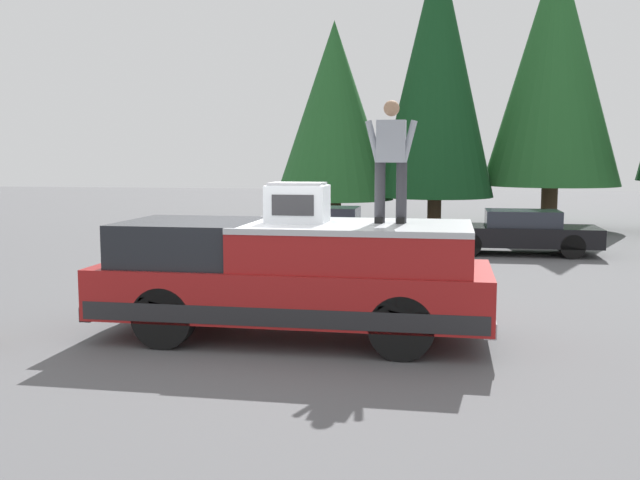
# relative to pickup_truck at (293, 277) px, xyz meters

# --- Properties ---
(ground_plane) EXTENTS (90.00, 90.00, 0.00)m
(ground_plane) POSITION_rel_pickup_truck_xyz_m (-0.09, 0.42, -0.87)
(ground_plane) COLOR #565659
(pickup_truck) EXTENTS (2.01, 5.54, 1.65)m
(pickup_truck) POSITION_rel_pickup_truck_xyz_m (0.00, 0.00, 0.00)
(pickup_truck) COLOR maroon
(pickup_truck) RESTS_ON ground
(compressor_unit) EXTENTS (0.65, 0.84, 0.56)m
(compressor_unit) POSITION_rel_pickup_truck_xyz_m (0.08, -0.05, 1.05)
(compressor_unit) COLOR silver
(compressor_unit) RESTS_ON pickup_truck
(person_on_truck_bed) EXTENTS (0.29, 0.72, 1.69)m
(person_on_truck_bed) POSITION_rel_pickup_truck_xyz_m (0.20, -1.35, 1.68)
(person_on_truck_bed) COLOR #333338
(person_on_truck_bed) RESTS_ON pickup_truck
(parked_car_black) EXTENTS (1.64, 4.10, 1.16)m
(parked_car_black) POSITION_rel_pickup_truck_xyz_m (9.62, -3.99, -0.29)
(parked_car_black) COLOR black
(parked_car_black) RESTS_ON ground
(parked_car_white) EXTENTS (1.64, 4.10, 1.16)m
(parked_car_white) POSITION_rel_pickup_truck_xyz_m (9.86, 1.33, -0.29)
(parked_car_white) COLOR white
(parked_car_white) RESTS_ON ground
(conifer_left) EXTENTS (4.71, 4.71, 9.87)m
(conifer_left) POSITION_rel_pickup_truck_xyz_m (16.62, -5.66, 4.82)
(conifer_left) COLOR #4C3826
(conifer_left) RESTS_ON ground
(conifer_center_left) EXTENTS (4.07, 4.07, 9.95)m
(conifer_center_left) POSITION_rel_pickup_truck_xyz_m (15.88, -1.66, 4.66)
(conifer_center_left) COLOR #4C3826
(conifer_center_left) RESTS_ON ground
(conifer_center_right) EXTENTS (4.29, 4.29, 7.34)m
(conifer_center_right) POSITION_rel_pickup_truck_xyz_m (15.93, 1.95, 3.29)
(conifer_center_right) COLOR #4C3826
(conifer_center_right) RESTS_ON ground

